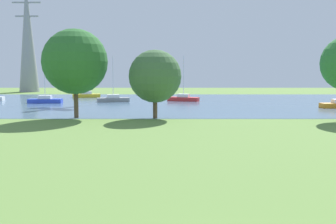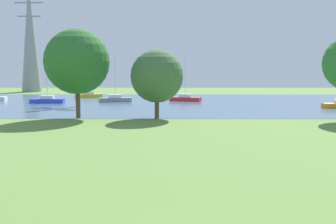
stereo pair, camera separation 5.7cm
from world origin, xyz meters
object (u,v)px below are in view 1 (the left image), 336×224
(sailboat_blue, at_px, (47,100))
(sailboat_gray, at_px, (115,99))
(tree_east_near, at_px, (77,62))
(sailboat_yellow, at_px, (88,95))
(sailboat_red, at_px, (185,98))
(tree_west_near, at_px, (156,76))
(electricity_pylon, at_px, (29,36))

(sailboat_blue, bearing_deg, sailboat_gray, 13.95)
(sailboat_gray, xyz_separation_m, tree_east_near, (-0.81, -20.27, 5.09))
(sailboat_yellow, bearing_deg, sailboat_red, -26.37)
(sailboat_red, xyz_separation_m, sailboat_gray, (-10.72, -1.45, -0.00))
(sailboat_blue, height_order, sailboat_yellow, sailboat_blue)
(sailboat_blue, relative_size, tree_east_near, 0.87)
(tree_east_near, relative_size, tree_west_near, 1.31)
(sailboat_blue, relative_size, sailboat_red, 1.09)
(tree_east_near, relative_size, electricity_pylon, 0.35)
(tree_west_near, bearing_deg, sailboat_blue, 132.40)
(sailboat_gray, bearing_deg, tree_east_near, -92.29)
(sailboat_yellow, distance_m, electricity_pylon, 28.67)
(tree_east_near, xyz_separation_m, tree_west_near, (7.86, -0.34, -1.43))
(tree_west_near, bearing_deg, tree_east_near, 177.56)
(sailboat_blue, height_order, tree_east_near, tree_east_near)
(sailboat_yellow, relative_size, electricity_pylon, 0.23)
(sailboat_yellow, height_order, sailboat_gray, sailboat_gray)
(tree_east_near, height_order, electricity_pylon, electricity_pylon)
(sailboat_red, distance_m, electricity_pylon, 45.59)
(tree_west_near, height_order, electricity_pylon, electricity_pylon)
(sailboat_blue, bearing_deg, sailboat_yellow, 74.07)
(tree_east_near, bearing_deg, sailboat_yellow, 100.00)
(sailboat_red, distance_m, tree_west_near, 22.66)
(sailboat_yellow, xyz_separation_m, sailboat_red, (16.83, -8.34, 0.02))
(tree_east_near, bearing_deg, sailboat_blue, 116.13)
(sailboat_yellow, relative_size, sailboat_gray, 0.82)
(sailboat_blue, height_order, electricity_pylon, electricity_pylon)
(sailboat_yellow, bearing_deg, tree_west_near, -66.59)
(tree_east_near, bearing_deg, electricity_pylon, 114.26)
(sailboat_gray, xyz_separation_m, electricity_pylon, (-23.21, 29.44, 11.98))
(sailboat_red, height_order, tree_west_near, sailboat_red)
(sailboat_gray, bearing_deg, sailboat_blue, -166.05)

